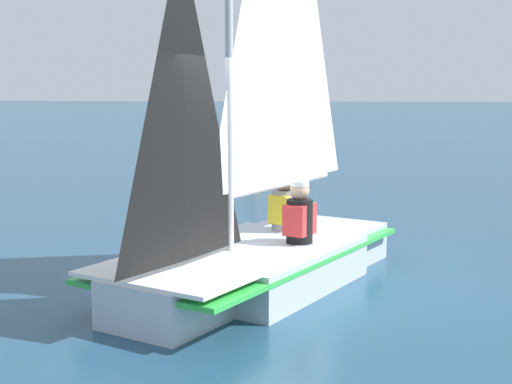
# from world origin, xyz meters

# --- Properties ---
(ground_plane) EXTENTS (260.00, 260.00, 0.00)m
(ground_plane) POSITION_xyz_m (0.00, 0.00, 0.00)
(ground_plane) COLOR navy
(sailboat_main) EXTENTS (3.29, 4.37, 5.97)m
(sailboat_main) POSITION_xyz_m (-0.03, -0.05, 0.78)
(sailboat_main) COLOR #B2BCCC
(sailboat_main) RESTS_ON ground_plane
(sailor_helm) EXTENTS (0.40, 0.42, 1.16)m
(sailor_helm) POSITION_xyz_m (-0.47, -0.19, 0.63)
(sailor_helm) COLOR black
(sailor_helm) RESTS_ON ground_plane
(sailor_crew) EXTENTS (0.40, 0.42, 1.16)m
(sailor_crew) POSITION_xyz_m (-0.24, -0.90, 0.62)
(sailor_crew) COLOR black
(sailor_crew) RESTS_ON ground_plane
(buoy_marker) EXTENTS (0.56, 0.56, 1.24)m
(buoy_marker) POSITION_xyz_m (1.21, -10.02, 0.21)
(buoy_marker) COLOR orange
(buoy_marker) RESTS_ON ground_plane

